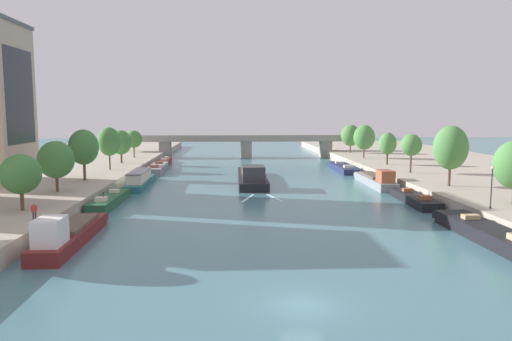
# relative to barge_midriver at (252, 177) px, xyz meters

# --- Properties ---
(ground_plane) EXTENTS (400.00, 400.00, 0.00)m
(ground_plane) POSITION_rel_barge_midriver_xyz_m (0.62, -51.04, -1.03)
(ground_plane) COLOR teal
(quay_left) EXTENTS (36.00, 170.00, 1.67)m
(quay_left) POSITION_rel_barge_midriver_xyz_m (-38.29, 3.96, -0.20)
(quay_left) COLOR #B2A893
(quay_left) RESTS_ON ground
(quay_right) EXTENTS (36.00, 170.00, 1.67)m
(quay_right) POSITION_rel_barge_midriver_xyz_m (39.53, 3.96, -0.20)
(quay_right) COLOR #B2A893
(quay_right) RESTS_ON ground
(barge_midriver) EXTENTS (4.74, 23.29, 3.51)m
(barge_midriver) POSITION_rel_barge_midriver_xyz_m (0.00, 0.00, 0.00)
(barge_midriver) COLOR black
(barge_midriver) RESTS_ON ground
(wake_behind_barge) EXTENTS (5.60, 5.91, 0.03)m
(wake_behind_barge) POSITION_rel_barge_midriver_xyz_m (0.58, -14.38, -1.02)
(wake_behind_barge) COLOR silver
(wake_behind_barge) RESTS_ON ground
(moored_boat_left_far) EXTENTS (2.88, 15.51, 3.31)m
(moored_boat_left_far) POSITION_rel_barge_midriver_xyz_m (-17.69, -36.69, -0.06)
(moored_boat_left_far) COLOR maroon
(moored_boat_left_far) RESTS_ON ground
(moored_boat_left_second) EXTENTS (2.59, 13.40, 2.28)m
(moored_boat_left_second) POSITION_rel_barge_midriver_xyz_m (-18.68, -18.35, -0.42)
(moored_boat_left_second) COLOR #235633
(moored_boat_left_second) RESTS_ON ground
(moored_boat_left_lone) EXTENTS (2.96, 16.17, 2.55)m
(moored_boat_left_lone) POSITION_rel_barge_midriver_xyz_m (-17.74, -2.97, 0.03)
(moored_boat_left_lone) COLOR #23666B
(moored_boat_left_lone) RESTS_ON ground
(moored_boat_left_near) EXTENTS (3.41, 15.85, 2.38)m
(moored_boat_left_near) POSITION_rel_barge_midriver_xyz_m (-17.98, 16.69, -0.37)
(moored_boat_left_near) COLOR gray
(moored_boat_left_near) RESTS_ON ground
(moored_boat_left_midway) EXTENTS (2.13, 11.16, 2.22)m
(moored_boat_left_midway) POSITION_rel_barge_midriver_xyz_m (-18.23, 30.97, -0.44)
(moored_boat_left_midway) COLOR maroon
(moored_boat_left_midway) RESTS_ON ground
(moored_boat_right_second) EXTENTS (3.37, 16.62, 2.42)m
(moored_boat_right_second) POSITION_rel_barge_midriver_xyz_m (19.49, -37.43, -0.35)
(moored_boat_right_second) COLOR black
(moored_boat_right_second) RESTS_ON ground
(moored_boat_right_downstream) EXTENTS (2.91, 13.19, 2.20)m
(moored_boat_right_downstream) POSITION_rel_barge_midriver_xyz_m (19.82, -19.07, -0.46)
(moored_boat_right_downstream) COLOR black
(moored_boat_right_downstream) RESTS_ON ground
(moored_boat_right_end) EXTENTS (2.99, 16.35, 3.03)m
(moored_boat_right_end) POSITION_rel_barge_midriver_xyz_m (19.41, -4.25, -0.10)
(moored_boat_right_end) COLOR gray
(moored_boat_right_end) RESTS_ON ground
(moored_boat_right_near) EXTENTS (3.66, 16.98, 2.18)m
(moored_boat_right_near) POSITION_rel_barge_midriver_xyz_m (19.11, 16.47, -0.47)
(moored_boat_right_near) COLOR #1E284C
(moored_boat_right_near) RESTS_ON ground
(tree_left_far) EXTENTS (3.98, 3.98, 5.69)m
(tree_left_far) POSITION_rel_barge_midriver_xyz_m (-24.55, -29.53, 4.32)
(tree_left_far) COLOR brown
(tree_left_far) RESTS_ON quay_left
(tree_left_nearest) EXTENTS (4.41, 4.41, 6.35)m
(tree_left_nearest) POSITION_rel_barge_midriver_xyz_m (-25.17, -17.86, 4.65)
(tree_left_nearest) COLOR brown
(tree_left_nearest) RESTS_ON quay_left
(tree_left_distant) EXTENTS (4.28, 4.28, 7.43)m
(tree_left_distant) POSITION_rel_barge_midriver_xyz_m (-24.80, -7.65, 5.48)
(tree_left_distant) COLOR brown
(tree_left_distant) RESTS_ON quay_left
(tree_left_by_lamp) EXTENTS (3.83, 3.83, 7.37)m
(tree_left_by_lamp) POSITION_rel_barge_midriver_xyz_m (-24.46, 5.86, 5.51)
(tree_left_by_lamp) COLOR brown
(tree_left_by_lamp) RESTS_ON quay_left
(tree_left_second) EXTENTS (4.04, 4.04, 6.49)m
(tree_left_second) POSITION_rel_barge_midriver_xyz_m (-24.92, 16.95, 4.72)
(tree_left_second) COLOR brown
(tree_left_second) RESTS_ON quay_left
(tree_left_third) EXTENTS (3.66, 3.66, 6.02)m
(tree_left_third) POSITION_rel_barge_midriver_xyz_m (-24.83, 29.11, 4.71)
(tree_left_third) COLOR brown
(tree_left_third) RESTS_ON quay_left
(tree_right_nearest) EXTENTS (4.53, 4.53, 8.11)m
(tree_right_nearest) POSITION_rel_barge_midriver_xyz_m (25.84, -15.80, 5.79)
(tree_right_nearest) COLOR brown
(tree_right_nearest) RESTS_ON quay_right
(tree_right_far) EXTENTS (3.39, 3.39, 6.36)m
(tree_right_far) POSITION_rel_barge_midriver_xyz_m (26.06, -1.31, 5.19)
(tree_right_far) COLOR brown
(tree_right_far) RESTS_ON quay_right
(tree_right_second) EXTENTS (3.34, 3.34, 6.13)m
(tree_right_second) POSITION_rel_barge_midriver_xyz_m (26.42, 11.68, 4.62)
(tree_right_second) COLOR brown
(tree_right_second) RESTS_ON quay_right
(tree_right_past_mid) EXTENTS (4.62, 4.62, 7.22)m
(tree_right_past_mid) POSITION_rel_barge_midriver_xyz_m (25.77, 25.38, 5.13)
(tree_right_past_mid) COLOR brown
(tree_right_past_mid) RESTS_ON quay_right
(tree_right_end_of_row) EXTENTS (4.70, 4.70, 6.99)m
(tree_right_end_of_row) POSITION_rel_barge_midriver_xyz_m (26.27, 39.29, 4.96)
(tree_right_end_of_row) COLOR brown
(tree_right_end_of_row) RESTS_ON quay_right
(lamppost_right_bank) EXTENTS (0.28, 0.28, 4.36)m
(lamppost_right_bank) POSITION_rel_barge_midriver_xyz_m (23.04, -31.24, 3.03)
(lamppost_right_bank) COLOR black
(lamppost_right_bank) RESTS_ON quay_right
(bridge_far) EXTENTS (65.81, 4.40, 5.69)m
(bridge_far) POSITION_rel_barge_midriver_xyz_m (0.62, 46.67, 2.63)
(bridge_far) COLOR gray
(bridge_far) RESTS_ON ground
(person_on_quay) EXTENTS (0.46, 0.35, 1.62)m
(person_on_quay) POSITION_rel_barge_midriver_xyz_m (-21.47, -34.36, 1.56)
(person_on_quay) COLOR #2D2D38
(person_on_quay) RESTS_ON quay_left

